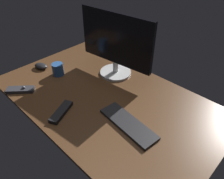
# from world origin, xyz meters

# --- Properties ---
(desk) EXTENTS (1.40, 0.84, 0.02)m
(desk) POSITION_xyz_m (0.00, 0.00, 0.01)
(desk) COLOR #4C301C
(desk) RESTS_ON ground
(monitor) EXTENTS (0.54, 0.22, 0.43)m
(monitor) POSITION_xyz_m (-0.14, 0.24, 0.25)
(monitor) COLOR #BDBDBD
(monitor) RESTS_ON desk
(keyboard) EXTENTS (0.36, 0.15, 0.02)m
(keyboard) POSITION_xyz_m (0.26, -0.08, 0.03)
(keyboard) COLOR black
(keyboard) RESTS_ON desk
(computer_mouse) EXTENTS (0.12, 0.10, 0.04)m
(computer_mouse) POSITION_xyz_m (-0.58, -0.10, 0.04)
(computer_mouse) COLOR black
(computer_mouse) RESTS_ON desk
(media_remote) EXTENTS (0.16, 0.16, 0.04)m
(media_remote) POSITION_xyz_m (-0.43, -0.34, 0.03)
(media_remote) COLOR #2D2D33
(media_remote) RESTS_ON desk
(tv_remote) EXTENTS (0.12, 0.18, 0.02)m
(tv_remote) POSITION_xyz_m (-0.07, -0.28, 0.03)
(tv_remote) COLOR black
(tv_remote) RESTS_ON desk
(coffee_mug) EXTENTS (0.08, 0.08, 0.09)m
(coffee_mug) POSITION_xyz_m (-0.42, -0.06, 0.06)
(coffee_mug) COLOR #28518C
(coffee_mug) RESTS_ON desk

